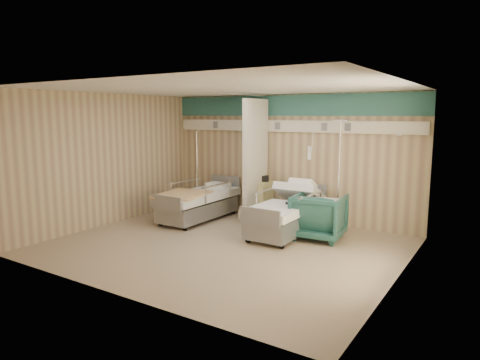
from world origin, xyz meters
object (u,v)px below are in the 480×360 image
object	(u,v)px
bed_right	(286,219)
bed_left	(198,206)
iv_stand_left	(197,194)
bedside_cabinet	(259,200)
iv_stand_right	(338,209)
visitor_armchair	(319,216)

from	to	relation	value
bed_right	bed_left	distance (m)	2.20
bed_left	iv_stand_left	bearing A→B (deg)	129.49
bedside_cabinet	iv_stand_right	size ratio (longest dim) A/B	0.38
bed_right	visitor_armchair	distance (m)	0.66
bed_right	visitor_armchair	xyz separation A→B (m)	(0.65, 0.07, 0.12)
bedside_cabinet	iv_stand_left	world-z (taller)	iv_stand_left
bed_left	iv_stand_right	world-z (taller)	iv_stand_right
bed_left	bedside_cabinet	xyz separation A→B (m)	(1.05, 0.90, 0.11)
bed_right	iv_stand_left	bearing A→B (deg)	164.52
visitor_armchair	iv_stand_right	world-z (taller)	iv_stand_right
bed_left	visitor_armchair	distance (m)	2.85
bedside_cabinet	iv_stand_right	distance (m)	1.92
bed_right	iv_stand_left	world-z (taller)	iv_stand_left
bed_left	iv_stand_left	world-z (taller)	iv_stand_left
visitor_armchair	iv_stand_left	distance (m)	3.57
bed_left	bed_right	bearing A→B (deg)	0.00
bed_left	iv_stand_right	bearing A→B (deg)	14.78
bed_left	bedside_cabinet	distance (m)	1.39
visitor_armchair	bed_right	bearing A→B (deg)	0.13
bedside_cabinet	visitor_armchair	size ratio (longest dim) A/B	0.89
visitor_armchair	iv_stand_right	size ratio (longest dim) A/B	0.42
visitor_armchair	iv_stand_left	world-z (taller)	iv_stand_left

